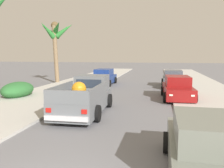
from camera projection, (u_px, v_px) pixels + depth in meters
The scene contains 11 objects.
sidewalk_left at pixel (52, 94), 17.28m from camera, with size 5.23×60.00×0.12m, color beige.
sidewalk_right at pixel (213, 99), 15.05m from camera, with size 5.23×60.00×0.12m, color beige.
curb_left at pixel (67, 94), 17.04m from camera, with size 0.16×60.00×0.10m, color silver.
curb_right at pixel (193, 99), 15.29m from camera, with size 0.16×60.00×0.10m, color silver.
pickup_truck at pixel (86, 97), 11.90m from camera, with size 2.33×5.26×1.80m.
car_left_near at pixel (207, 150), 5.50m from camera, with size 2.07×4.28×1.54m.
car_right_near at pixel (104, 77), 22.81m from camera, with size 2.09×4.29×1.54m.
car_left_mid at pixel (173, 79), 21.10m from camera, with size 2.03×4.26×1.54m.
car_right_mid at pixel (178, 88), 15.48m from camera, with size 2.16×4.32×1.54m.
palm_tree_right_fore at pixel (56, 35), 23.09m from camera, with size 3.64×3.68×6.22m.
hedge_bush at pixel (18, 90), 15.91m from camera, with size 1.80×2.80×1.10m, color #2D6B33.
Camera 1 is at (2.15, -3.81, 2.98)m, focal length 37.06 mm.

